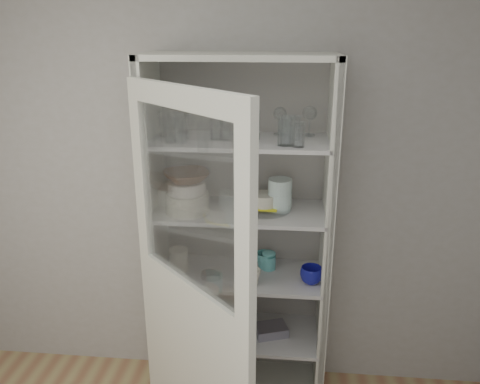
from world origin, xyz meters
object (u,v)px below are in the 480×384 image
Objects in this scene: cupboard_door at (191,323)px; goblet_2 at (280,120)px; glass_platter at (264,208)px; mug_blue at (311,275)px; goblet_3 at (309,120)px; plate_stack_back at (171,193)px; white_ramekin at (264,199)px; grey_bowl_stack at (280,195)px; goblet_0 at (183,119)px; teal_jar at (269,261)px; white_canister at (179,260)px; measuring_cups at (209,275)px; cream_dish at (218,327)px; mug_white at (252,277)px; terracotta_bowl at (186,176)px; pantry_cabinet at (241,255)px; tin_box at (271,330)px; goblet_1 at (237,119)px; mug_teal at (264,260)px; cream_bowl at (187,187)px; plate_stack_front at (187,202)px; yellow_trivet at (264,206)px.

cupboard_door is 11.93× the size of goblet_2.
mug_blue is at bearing -17.71° from glass_platter.
goblet_3 reaches higher than plate_stack_back.
white_ramekin is 0.83× the size of grey_bowl_stack.
goblet_0 is 0.56× the size of glass_platter.
white_canister is (-0.53, -0.06, 0.02)m from teal_jar.
measuring_cups is (0.01, 0.46, 0.01)m from cupboard_door.
cupboard_door is 0.63m from cream_dish.
goblet_0 is 1.31× the size of mug_blue.
white_canister is (-0.03, -0.12, -0.82)m from goblet_0.
plate_stack_back reaches higher than white_ramekin.
measuring_cups is (-0.25, 0.05, -0.03)m from mug_white.
terracotta_bowl is 0.82× the size of glass_platter.
goblet_0 is 0.64m from white_ramekin.
mug_blue is (0.74, -0.20, -0.83)m from goblet_0.
cupboard_door reaches higher than goblet_2.
pantry_cabinet is 22.98× the size of measuring_cups.
teal_jar is 0.43m from tin_box.
white_canister is 0.61× the size of cream_dish.
goblet_3 is 0.54m from glass_platter.
mug_blue is (0.19, -0.09, -0.44)m from grey_bowl_stack.
white_canister reaches higher than mug_blue.
goblet_1 is at bearing 33.12° from terracotta_bowl.
cupboard_door reaches higher than mug_white.
plate_stack_back is at bearing 168.23° from mug_blue.
goblet_2 is 0.69× the size of terracotta_bowl.
glass_platter is 0.37m from mug_teal.
cupboard_door is 9.81× the size of cream_bowl.
plate_stack_back is 2.23× the size of measuring_cups.
goblet_2 reaches higher than tin_box.
goblet_3 reaches higher than tin_box.
goblet_1 is 0.53m from plate_stack_front.
terracotta_bowl is 1.62× the size of white_ramekin.
cupboard_door reaches higher than mug_teal.
goblet_3 is (0.70, -0.00, 0.01)m from goblet_0.
teal_jar is (-0.20, -0.05, -0.84)m from goblet_3.
white_ramekin is 0.87m from cream_dish.
cupboard_door is 10.59× the size of tin_box.
goblet_2 is 0.50m from glass_platter.
goblet_0 is 0.68× the size of plate_stack_front.
glass_platter is at bearing -29.26° from goblet_1.
cupboard_door is 0.76m from yellow_trivet.
goblet_2 reaches higher than grey_bowl_stack.
goblet_0 is 0.98× the size of goblet_2.
plate_stack_front is 0.43m from white_ramekin.
mug_teal is 0.51m from cream_dish.
mug_teal is at bearing -8.17° from goblet_1.
yellow_trivet is 0.38m from mug_teal.
plate_stack_back is 0.40m from white_canister.
pantry_cabinet reaches higher than white_ramekin.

